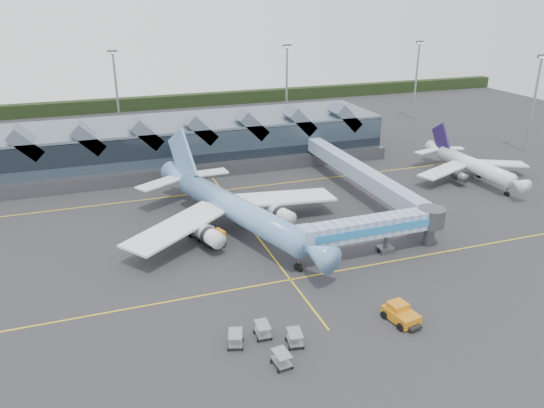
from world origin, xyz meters
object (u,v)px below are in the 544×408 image
object	(u,v)px
main_airliner	(233,207)
jet_bridge	(382,227)
fuel_truck	(204,230)
pushback_tug	(401,314)
regional_jet	(471,164)

from	to	relation	value
main_airliner	jet_bridge	world-z (taller)	main_airliner
main_airliner	fuel_truck	distance (m)	5.95
fuel_truck	jet_bridge	bearing A→B (deg)	-50.97
jet_bridge	pushback_tug	size ratio (longest dim) A/B	4.76
main_airliner	fuel_truck	size ratio (longest dim) A/B	4.99
jet_bridge	fuel_truck	bearing A→B (deg)	150.23
main_airliner	jet_bridge	size ratio (longest dim) A/B	1.80
main_airliner	fuel_truck	world-z (taller)	main_airliner
pushback_tug	jet_bridge	bearing A→B (deg)	58.10
jet_bridge	fuel_truck	size ratio (longest dim) A/B	2.77
pushback_tug	main_airliner	bearing A→B (deg)	101.07
regional_jet	pushback_tug	size ratio (longest dim) A/B	5.63
regional_jet	pushback_tug	world-z (taller)	regional_jet
pushback_tug	fuel_truck	bearing A→B (deg)	110.42
fuel_truck	pushback_tug	size ratio (longest dim) A/B	1.72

